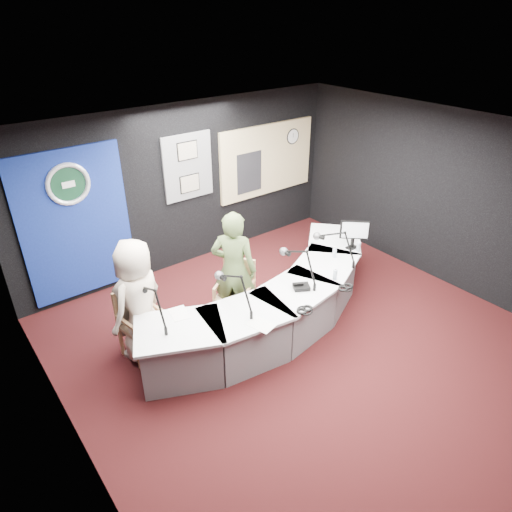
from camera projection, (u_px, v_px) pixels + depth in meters
ground at (303, 343)px, 6.34m from camera, size 6.00×6.00×0.00m
ceiling at (315, 143)px, 4.98m from camera, size 6.00×6.00×0.02m
wall_back at (186, 187)px, 7.73m from camera, size 6.00×0.02×2.80m
wall_left at (63, 355)px, 4.06m from camera, size 0.02×6.00×2.80m
wall_right at (445, 199)px, 7.27m from camera, size 0.02×6.00×2.80m
broadcast_desk at (275, 304)px, 6.51m from camera, size 4.50×1.90×0.75m
backdrop_panel at (76, 225)px, 6.77m from camera, size 1.60×0.05×2.30m
agency_seal at (68, 184)px, 6.42m from camera, size 0.63×0.07×0.63m
seal_center at (68, 184)px, 6.42m from camera, size 0.48×0.01×0.48m
pinboard at (188, 167)px, 7.56m from camera, size 0.90×0.04×1.10m
framed_photo_upper at (188, 151)px, 7.41m from camera, size 0.34×0.02×0.27m
framed_photo_lower at (190, 183)px, 7.68m from camera, size 0.34×0.02×0.27m
booth_window_frame at (267, 160)px, 8.57m from camera, size 2.12×0.06×1.32m
booth_glow at (268, 160)px, 8.56m from camera, size 2.00×0.02×1.20m
equipment_rack at (249, 173)px, 8.38m from camera, size 0.55×0.02×0.75m
wall_clock at (293, 136)px, 8.70m from camera, size 0.28×0.01×0.28m
armchair_left at (142, 322)px, 5.92m from camera, size 0.66×0.66×1.02m
armchair_right at (235, 294)px, 6.54m from camera, size 0.76×0.76×0.97m
draped_jacket at (134, 306)px, 6.05m from camera, size 0.51×0.18×0.70m
person_man at (139, 301)px, 5.76m from camera, size 0.97×0.84×1.69m
person_woman at (234, 270)px, 6.35m from camera, size 0.74×0.76×1.76m
computer_monitor at (354, 230)px, 7.04m from camera, size 0.32×0.30×0.28m
desk_phone at (301, 287)px, 6.17m from camera, size 0.27×0.26×0.05m
headphones_near at (346, 287)px, 6.17m from camera, size 0.21×0.21×0.03m
headphones_far at (305, 310)px, 5.72m from camera, size 0.22×0.22×0.04m
paper_stack at (179, 313)px, 5.69m from camera, size 0.27×0.34×0.00m
notepad at (261, 325)px, 5.49m from camera, size 0.30×0.36×0.00m
boom_mic_a at (152, 301)px, 5.40m from camera, size 0.16×0.74×0.60m
boom_mic_b at (235, 288)px, 5.65m from camera, size 0.17×0.74×0.60m
boom_mic_c at (299, 262)px, 6.20m from camera, size 0.16×0.74×0.60m
boom_mic_d at (335, 244)px, 6.67m from camera, size 0.31×0.71×0.60m
water_bottles at (345, 258)px, 6.73m from camera, size 0.95×0.52×0.18m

